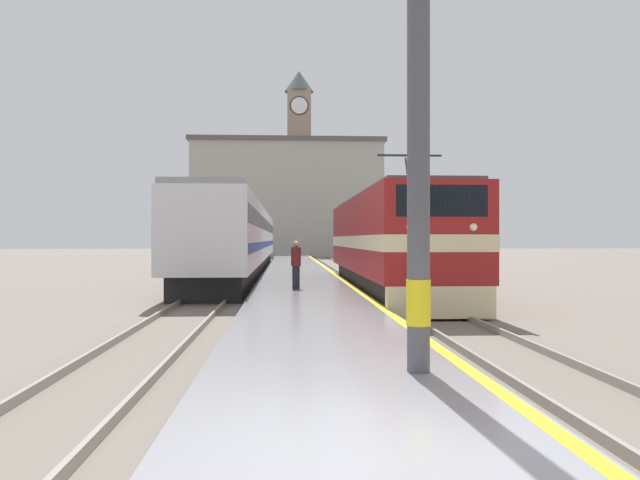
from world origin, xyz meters
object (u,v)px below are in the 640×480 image
object	(u,v)px
catenary_mast	(424,107)
clock_tower	(299,158)
locomotive_train	(388,243)
person_on_platform	(296,264)
passenger_train	(243,238)

from	to	relation	value
catenary_mast	clock_tower	xyz separation A→B (m)	(0.02, 75.18, 9.14)
locomotive_train	person_on_platform	bearing A→B (deg)	-153.21
passenger_train	clock_tower	size ratio (longest dim) A/B	1.61
passenger_train	catenary_mast	distance (m)	31.31
locomotive_train	passenger_train	size ratio (longest dim) A/B	0.41
locomotive_train	catenary_mast	size ratio (longest dim) A/B	2.34
locomotive_train	catenary_mast	bearing A→B (deg)	-97.75
person_on_platform	clock_tower	xyz separation A→B (m)	(1.45, 61.54, 11.71)
passenger_train	clock_tower	world-z (taller)	clock_tower
locomotive_train	catenary_mast	world-z (taller)	catenary_mast
locomotive_train	catenary_mast	distance (m)	15.67
person_on_platform	clock_tower	size ratio (longest dim) A/B	0.07
locomotive_train	passenger_train	xyz separation A→B (m)	(-6.51, 15.54, 0.22)
person_on_platform	catenary_mast	bearing A→B (deg)	-84.03
catenary_mast	clock_tower	world-z (taller)	clock_tower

